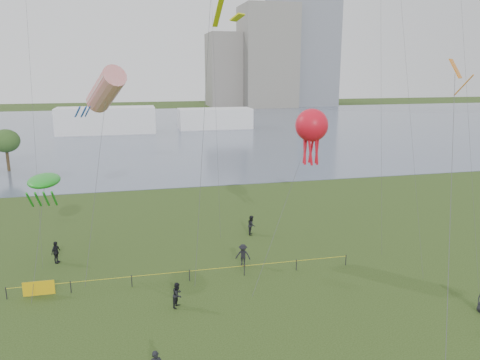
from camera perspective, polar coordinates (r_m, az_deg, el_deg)
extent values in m
cube|color=slate|center=(118.39, -9.94, 6.14)|extent=(400.00, 120.00, 0.08)
cube|color=slate|center=(186.84, 3.33, 14.76)|extent=(20.00, 20.00, 38.00)
cube|color=slate|center=(189.23, -1.40, 13.25)|extent=(16.00, 18.00, 28.00)
cube|color=white|center=(113.06, -15.98, 7.01)|extent=(22.00, 8.00, 6.00)
cube|color=white|center=(117.72, -3.06, 7.49)|extent=(18.00, 7.00, 5.00)
cylinder|color=#3A2C1A|center=(76.23, -26.42, 1.98)|extent=(0.44, 0.44, 2.78)
ellipsoid|color=#345622|center=(75.75, -26.67, 4.29)|extent=(3.95, 3.95, 3.33)
cylinder|color=black|center=(34.88, -26.61, -12.23)|extent=(0.07, 0.07, 0.85)
cylinder|color=black|center=(34.12, -19.93, -12.15)|extent=(0.07, 0.07, 0.85)
cylinder|color=black|center=(33.82, -13.06, -11.90)|extent=(0.07, 0.07, 0.85)
cylinder|color=black|center=(33.99, -6.17, -11.47)|extent=(0.07, 0.07, 0.85)
cylinder|color=black|center=(34.62, 0.53, -10.91)|extent=(0.07, 0.07, 0.85)
cylinder|color=black|center=(35.70, 6.89, -10.23)|extent=(0.07, 0.07, 0.85)
cylinder|color=black|center=(37.17, 12.78, -9.49)|extent=(0.07, 0.07, 0.85)
cylinder|color=yellow|center=(33.85, -6.18, -10.98)|extent=(24.00, 0.03, 0.03)
cube|color=#DEAD0B|center=(34.40, -23.33, -12.02)|extent=(2.00, 0.04, 1.00)
imported|color=black|center=(30.57, -7.62, -13.70)|extent=(0.94, 1.00, 1.64)
imported|color=black|center=(35.92, 0.36, -9.17)|extent=(1.31, 1.06, 1.77)
imported|color=black|center=(39.18, -21.53, -8.20)|extent=(0.85, 1.11, 1.75)
imported|color=black|center=(42.54, 1.43, -5.51)|extent=(0.90, 1.02, 1.76)
cylinder|color=#3F3F42|center=(33.01, -4.45, 6.99)|extent=(2.50, 5.50, 22.03)
cube|color=yellow|center=(28.00, -0.33, 19.22)|extent=(0.95, 0.95, 0.42)
cylinder|color=#3F3F42|center=(36.13, -17.14, -0.21)|extent=(1.93, 7.47, 13.10)
cylinder|color=red|center=(38.88, -16.04, 10.55)|extent=(3.73, 5.16, 3.86)
cylinder|color=#1A45B7|center=(37.88, -18.09, 7.92)|extent=(0.60, 1.13, 0.88)
cylinder|color=#1A45B7|center=(38.28, -18.46, 7.94)|extent=(0.60, 1.13, 0.88)
cylinder|color=#1A45B7|center=(38.18, -19.15, 7.88)|extent=(0.60, 1.13, 0.88)
cylinder|color=#1A45B7|center=(37.71, -19.22, 7.81)|extent=(0.60, 1.13, 0.88)
cylinder|color=#1A45B7|center=(37.53, -18.56, 7.84)|extent=(0.60, 1.13, 0.88)
cylinder|color=#3F3F42|center=(35.54, -23.38, -6.44)|extent=(0.34, 6.60, 6.59)
ellipsoid|color=#1B971E|center=(37.74, -22.76, -0.06)|extent=(2.30, 4.14, 0.80)
cylinder|color=#1B971E|center=(36.60, -24.25, -2.22)|extent=(0.16, 1.79, 1.54)
cylinder|color=#1B971E|center=(36.49, -23.40, -2.18)|extent=(0.16, 1.79, 1.54)
cylinder|color=#1B971E|center=(36.39, -22.55, -2.14)|extent=(0.16, 1.79, 1.54)
cylinder|color=#1B971E|center=(36.30, -21.70, -2.10)|extent=(0.16, 1.79, 1.54)
cylinder|color=#3F3F42|center=(32.75, 5.32, -3.25)|extent=(5.70, 4.78, 10.67)
sphere|color=red|center=(34.82, 8.73, 6.62)|extent=(2.42, 2.42, 2.42)
cylinder|color=red|center=(35.23, 9.40, 4.04)|extent=(0.18, 0.54, 2.60)
cylinder|color=red|center=(35.53, 8.76, 4.15)|extent=(0.49, 0.36, 2.61)
cylinder|color=red|center=(35.35, 8.01, 4.13)|extent=(0.49, 0.36, 2.61)
cylinder|color=red|center=(34.86, 7.88, 4.00)|extent=(0.18, 0.54, 2.60)
cylinder|color=red|center=(34.55, 8.52, 3.89)|extent=(0.49, 0.36, 2.61)
cylinder|color=red|center=(34.74, 9.29, 3.92)|extent=(0.49, 0.36, 2.61)
cylinder|color=#3F3F42|center=(25.62, 24.27, -4.47)|extent=(9.37, 13.93, 14.71)
cube|color=orange|center=(32.90, 24.79, 12.23)|extent=(1.47, 1.47, 1.20)
cylinder|color=orange|center=(32.20, 25.59, 10.36)|extent=(0.08, 1.58, 1.35)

